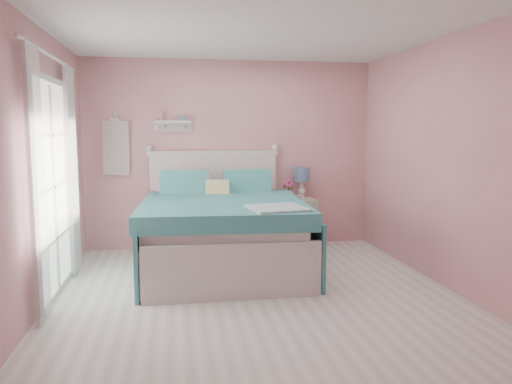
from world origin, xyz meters
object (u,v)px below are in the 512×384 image
object	(u,v)px
table_lamp	(302,177)
teacup	(297,197)
nightstand	(298,223)
bed	(222,232)
vase	(288,193)

from	to	relation	value
table_lamp	teacup	size ratio (longest dim) A/B	4.04
nightstand	teacup	world-z (taller)	teacup
bed	teacup	xyz separation A→B (m)	(1.12, 0.79, 0.29)
nightstand	vase	bearing A→B (deg)	154.70
nightstand	table_lamp	xyz separation A→B (m)	(0.07, 0.10, 0.64)
nightstand	table_lamp	distance (m)	0.66
teacup	vase	bearing A→B (deg)	113.97
vase	table_lamp	bearing A→B (deg)	12.17
nightstand	teacup	bearing A→B (deg)	-109.52
nightstand	bed	bearing A→B (deg)	-141.86
bed	teacup	distance (m)	1.40
vase	teacup	bearing A→B (deg)	-66.03
teacup	bed	bearing A→B (deg)	-144.90
table_lamp	vase	distance (m)	0.30
nightstand	vase	world-z (taller)	vase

